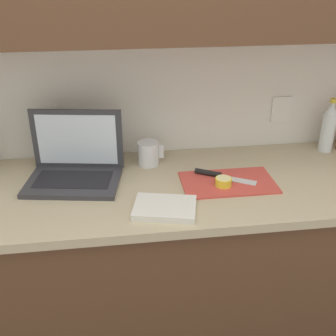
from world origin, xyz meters
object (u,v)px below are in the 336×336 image
laptop (75,164)px  bottle_green_soda (329,127)px  knife (215,175)px  cutting_board (228,182)px  measuring_cup (149,153)px  lemon_half_cut (223,182)px

laptop → bottle_green_soda: 1.15m
knife → bottle_green_soda: 0.62m
cutting_board → bottle_green_soda: (0.53, 0.25, 0.11)m
laptop → measuring_cup: laptop is taller
knife → bottle_green_soda: bottle_green_soda is taller
laptop → bottle_green_soda: size_ratio=1.61×
lemon_half_cut → bottle_green_soda: bearing=26.6°
lemon_half_cut → bottle_green_soda: bottle_green_soda is taller
knife → measuring_cup: 0.31m
bottle_green_soda → measuring_cup: bearing=-177.5°
cutting_board → lemon_half_cut: 0.04m
cutting_board → laptop: bearing=168.1°
lemon_half_cut → measuring_cup: size_ratio=0.58×
cutting_board → bottle_green_soda: bottle_green_soda is taller
measuring_cup → laptop: bearing=-163.9°
measuring_cup → knife: bearing=-32.9°
knife → measuring_cup: measuring_cup is taller
laptop → measuring_cup: size_ratio=3.63×
laptop → lemon_half_cut: laptop is taller
cutting_board → lemon_half_cut: lemon_half_cut is taller
knife → laptop: bearing=-158.5°
laptop → knife: 0.57m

